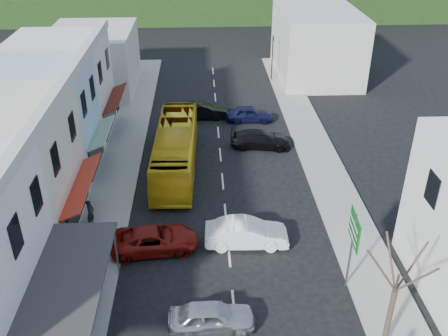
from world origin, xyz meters
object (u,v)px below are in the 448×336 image
car_white (246,235)px  street_tree (395,290)px  traffic_signal (272,58)px  car_red (154,239)px  direction_sign (351,251)px  car_silver (212,317)px  pedestrian_left (91,213)px  bus (176,150)px

car_white → street_tree: (5.54, -7.60, 2.64)m
traffic_signal → car_red: bearing=75.8°
car_red → direction_sign: 10.81m
car_silver → traffic_signal: (7.26, 33.98, 1.69)m
traffic_signal → pedestrian_left: bearing=66.9°
car_silver → car_white: size_ratio=1.00×
car_white → car_red: size_ratio=0.96×
pedestrian_left → traffic_signal: (14.31, 25.65, 1.39)m
street_tree → direction_sign: bearing=99.3°
car_silver → direction_sign: size_ratio=0.98×
car_silver → pedestrian_left: (-7.05, 8.33, 0.30)m
direction_sign → pedestrian_left: bearing=161.3°
car_white → traffic_signal: traffic_signal is taller
bus → street_tree: street_tree is taller
car_red → street_tree: 13.34m
car_white → car_red: same height
car_red → traffic_signal: 29.93m
bus → pedestrian_left: bearing=-123.4°
bus → traffic_signal: size_ratio=2.43×
car_white → traffic_signal: (5.10, 27.83, 1.69)m
direction_sign → traffic_signal: traffic_signal is taller
direction_sign → street_tree: bearing=-76.9°
car_red → street_tree: (10.79, -7.40, 2.64)m
direction_sign → car_red: bearing=165.0°
car_red → pedestrian_left: (-3.97, 2.38, 0.30)m
bus → car_silver: 15.44m
street_tree → car_red: bearing=145.6°
car_red → street_tree: bearing=-130.8°
car_white → street_tree: 9.77m
car_red → pedestrian_left: 4.64m
car_silver → direction_sign: direction_sign is taller
traffic_signal → car_white: bearing=85.7°
bus → car_white: size_ratio=2.64×
car_red → car_silver: bearing=-159.0°
car_silver → street_tree: size_ratio=0.66×
car_silver → street_tree: (7.70, -1.45, 2.64)m
bus → traffic_signal: traffic_signal is taller
direction_sign → traffic_signal: 31.47m
car_white → street_tree: bearing=-142.1°
pedestrian_left → direction_sign: (14.10, -5.81, 1.24)m
car_red → direction_sign: (10.13, -3.43, 1.54)m
car_red → street_tree: size_ratio=0.69×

